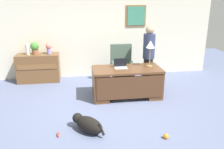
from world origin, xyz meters
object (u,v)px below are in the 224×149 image
(armchair, at_px, (122,67))
(desk_lamp, at_px, (150,46))
(person_standing, at_px, (149,56))
(dog_lying, at_px, (88,124))
(credenza, at_px, (38,68))
(dog_toy_bone, at_px, (58,134))
(vase_with_flowers, at_px, (49,48))
(potted_plant, at_px, (35,48))
(dog_toy_ball, at_px, (166,136))
(laptop, at_px, (121,65))
(vase_empty, at_px, (28,49))
(desk, at_px, (127,82))

(armchair, xyz_separation_m, desk_lamp, (0.55, -0.83, 0.77))
(person_standing, relative_size, dog_lying, 2.61)
(credenza, xyz_separation_m, dog_toy_bone, (0.76, -3.12, -0.39))
(person_standing, xyz_separation_m, vase_with_flowers, (-2.76, 0.89, 0.12))
(dog_lying, bearing_deg, armchair, 65.56)
(potted_plant, relative_size, dog_toy_ball, 3.76)
(person_standing, relative_size, dog_toy_ball, 17.90)
(dog_lying, bearing_deg, credenza, 113.16)
(dog_lying, height_order, desk_lamp, desk_lamp)
(armchair, distance_m, desk_lamp, 1.26)
(credenza, height_order, dog_toy_bone, credenza)
(dog_lying, relative_size, desk_lamp, 1.00)
(potted_plant, bearing_deg, laptop, -32.27)
(person_standing, bearing_deg, vase_with_flowers, 162.20)
(armchair, height_order, potted_plant, potted_plant)
(vase_with_flowers, relative_size, dog_toy_ball, 3.29)
(armchair, bearing_deg, vase_with_flowers, 163.70)
(desk_lamp, xyz_separation_m, potted_plant, (-3.02, 1.43, -0.24))
(armchair, height_order, desk_lamp, desk_lamp)
(credenza, height_order, laptop, laptop)
(person_standing, xyz_separation_m, potted_plant, (-3.16, 0.89, 0.14))
(desk_lamp, distance_m, dog_toy_ball, 2.42)
(vase_with_flowers, bearing_deg, vase_empty, 180.00)
(dog_toy_ball, bearing_deg, dog_lying, 161.93)
(vase_with_flowers, height_order, dog_toy_ball, vase_with_flowers)
(vase_with_flowers, relative_size, dog_toy_bone, 2.06)
(armchair, xyz_separation_m, potted_plant, (-2.46, 0.60, 0.52))
(desk_lamp, distance_m, potted_plant, 3.35)
(vase_with_flowers, xyz_separation_m, potted_plant, (-0.40, 0.00, 0.02))
(vase_with_flowers, height_order, vase_empty, vase_with_flowers)
(dog_toy_ball, bearing_deg, armchair, 95.26)
(vase_with_flowers, height_order, potted_plant, potted_plant)
(vase_empty, relative_size, dog_toy_ball, 3.25)
(credenza, bearing_deg, dog_lying, -66.84)
(armchair, relative_size, vase_with_flowers, 3.66)
(desk_lamp, height_order, vase_empty, desk_lamp)
(dog_lying, distance_m, dog_toy_ball, 1.45)
(credenza, relative_size, laptop, 3.81)
(dog_toy_bone, bearing_deg, vase_with_flowers, 97.45)
(vase_empty, bearing_deg, armchair, -12.77)
(vase_empty, bearing_deg, credenza, -0.29)
(vase_with_flowers, bearing_deg, potted_plant, 180.00)
(armchair, height_order, laptop, armchair)
(dog_toy_ball, bearing_deg, vase_with_flowers, 123.68)
(person_standing, distance_m, desk_lamp, 0.68)
(desk, distance_m, person_standing, 1.10)
(person_standing, relative_size, vase_empty, 5.50)
(dog_toy_ball, bearing_deg, vase_empty, 129.96)
(desk, xyz_separation_m, vase_with_flowers, (-2.02, 1.54, 0.61))
(dog_lying, height_order, dog_toy_ball, dog_lying)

